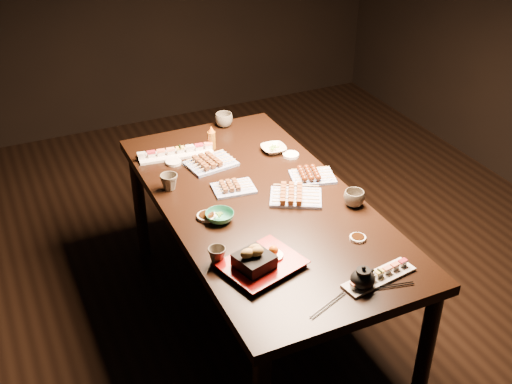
# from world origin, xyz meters

# --- Properties ---
(ground) EXTENTS (5.00, 5.00, 0.00)m
(ground) POSITION_xyz_m (0.00, 0.00, 0.00)
(ground) COLOR black
(ground) RESTS_ON ground
(dining_table) EXTENTS (0.95, 1.82, 0.75)m
(dining_table) POSITION_xyz_m (-0.27, -0.17, 0.38)
(dining_table) COLOR black
(dining_table) RESTS_ON ground
(sushi_platter_near) EXTENTS (0.34, 0.14, 0.04)m
(sushi_platter_near) POSITION_xyz_m (-0.09, -0.90, 0.77)
(sushi_platter_near) COLOR white
(sushi_platter_near) RESTS_ON dining_table
(sushi_platter_far) EXTENTS (0.41, 0.16, 0.05)m
(sushi_platter_far) POSITION_xyz_m (-0.49, 0.43, 0.77)
(sushi_platter_far) COLOR white
(sushi_platter_far) RESTS_ON dining_table
(yakitori_plate_center) EXTENTS (0.22, 0.17, 0.05)m
(yakitori_plate_center) POSITION_xyz_m (-0.35, -0.03, 0.78)
(yakitori_plate_center) COLOR #828EB6
(yakitori_plate_center) RESTS_ON dining_table
(yakitori_plate_right) EXTENTS (0.30, 0.27, 0.06)m
(yakitori_plate_right) POSITION_xyz_m (-0.11, -0.23, 0.78)
(yakitori_plate_right) COLOR #828EB6
(yakitori_plate_right) RESTS_ON dining_table
(yakitori_plate_left) EXTENTS (0.27, 0.21, 0.06)m
(yakitori_plate_left) POSITION_xyz_m (-0.36, 0.25, 0.78)
(yakitori_plate_left) COLOR #828EB6
(yakitori_plate_left) RESTS_ON dining_table
(tsukune_plate) EXTENTS (0.25, 0.21, 0.06)m
(tsukune_plate) POSITION_xyz_m (0.06, -0.09, 0.78)
(tsukune_plate) COLOR #828EB6
(tsukune_plate) RESTS_ON dining_table
(edamame_bowl_green) EXTENTS (0.17, 0.17, 0.04)m
(edamame_bowl_green) POSITION_xyz_m (-0.51, -0.25, 0.77)
(edamame_bowl_green) COLOR #2C8667
(edamame_bowl_green) RESTS_ON dining_table
(edamame_bowl_cream) EXTENTS (0.14, 0.14, 0.03)m
(edamame_bowl_cream) POSITION_xyz_m (0.01, 0.25, 0.77)
(edamame_bowl_cream) COLOR beige
(edamame_bowl_cream) RESTS_ON dining_table
(tempura_tray) EXTENTS (0.37, 0.33, 0.11)m
(tempura_tray) POSITION_xyz_m (-0.48, -0.64, 0.81)
(tempura_tray) COLOR black
(tempura_tray) RESTS_ON dining_table
(teacup_near_left) EXTENTS (0.08, 0.08, 0.07)m
(teacup_near_left) POSITION_xyz_m (-0.64, -0.53, 0.79)
(teacup_near_left) COLOR #524B3F
(teacup_near_left) RESTS_ON dining_table
(teacup_mid_right) EXTENTS (0.11, 0.11, 0.08)m
(teacup_mid_right) POSITION_xyz_m (0.11, -0.40, 0.79)
(teacup_mid_right) COLOR #524B3F
(teacup_mid_right) RESTS_ON dining_table
(teacup_far_left) EXTENTS (0.10, 0.10, 0.08)m
(teacup_far_left) POSITION_xyz_m (-0.63, 0.11, 0.79)
(teacup_far_left) COLOR #524B3F
(teacup_far_left) RESTS_ON dining_table
(teacup_far_right) EXTENTS (0.11, 0.11, 0.08)m
(teacup_far_right) POSITION_xyz_m (-0.12, 0.66, 0.79)
(teacup_far_right) COLOR #524B3F
(teacup_far_right) RESTS_ON dining_table
(teapot) EXTENTS (0.14, 0.14, 0.10)m
(teapot) POSITION_xyz_m (-0.18, -0.92, 0.80)
(teapot) COLOR black
(teapot) RESTS_ON dining_table
(condiment_bottle) EXTENTS (0.05, 0.05, 0.13)m
(condiment_bottle) POSITION_xyz_m (-0.28, 0.43, 0.82)
(condiment_bottle) COLOR brown
(condiment_bottle) RESTS_ON dining_table
(sauce_dish_west) EXTENTS (0.09, 0.09, 0.02)m
(sauce_dish_west) POSITION_xyz_m (-0.56, -0.20, 0.76)
(sauce_dish_west) COLOR white
(sauce_dish_west) RESTS_ON dining_table
(sauce_dish_east) EXTENTS (0.09, 0.09, 0.02)m
(sauce_dish_east) POSITION_xyz_m (0.07, 0.16, 0.76)
(sauce_dish_east) COLOR white
(sauce_dish_east) RESTS_ON dining_table
(sauce_dish_se) EXTENTS (0.08, 0.08, 0.01)m
(sauce_dish_se) POSITION_xyz_m (-0.02, -0.64, 0.76)
(sauce_dish_se) COLOR white
(sauce_dish_se) RESTS_ON dining_table
(sauce_dish_nw) EXTENTS (0.10, 0.10, 0.01)m
(sauce_dish_nw) POSITION_xyz_m (-0.53, 0.35, 0.76)
(sauce_dish_nw) COLOR white
(sauce_dish_nw) RESTS_ON dining_table
(chopsticks_near) EXTENTS (0.20, 0.09, 0.01)m
(chopsticks_near) POSITION_xyz_m (-0.36, -0.96, 0.75)
(chopsticks_near) COLOR black
(chopsticks_near) RESTS_ON dining_table
(chopsticks_se) EXTENTS (0.20, 0.06, 0.01)m
(chopsticks_se) POSITION_xyz_m (-0.08, -0.96, 0.75)
(chopsticks_se) COLOR black
(chopsticks_se) RESTS_ON dining_table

